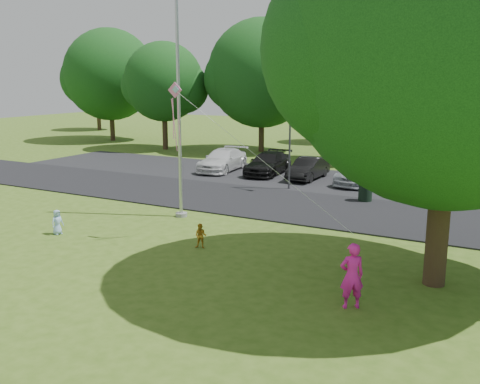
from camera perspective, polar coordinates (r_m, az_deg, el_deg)
The scene contains 14 objects.
ground at distance 17.17m, azimuth -6.06°, elevation -7.73°, with size 120.00×120.00×0.00m, color #3D5F19.
park_road at distance 24.79m, azimuth 5.72°, elevation -1.45°, with size 60.00×6.00×0.06m, color black.
parking_strip at distance 30.77m, azimuth 10.39°, elevation 1.06°, with size 42.00×7.00×0.06m, color black.
flagpole at distance 22.33m, azimuth -6.51°, elevation 7.80°, with size 0.50×0.50×10.00m.
street_lamp at distance 27.83m, azimuth 5.68°, elevation 6.43°, with size 1.42×0.53×5.15m.
trash_can at distance 26.10m, azimuth 13.23°, elevation 0.13°, with size 0.69×0.69×1.09m.
big_tree at distance 15.45m, azimuth 21.38°, elevation 14.86°, with size 9.94×9.43×11.73m.
tree_row at distance 38.29m, azimuth 17.18°, elevation 11.40°, with size 64.35×11.94×10.88m.
horizon_trees at distance 47.47m, azimuth 22.39°, elevation 9.36°, with size 77.46×7.20×7.02m.
parked_cars at distance 30.70m, azimuth 10.84°, elevation 2.33°, with size 17.33×4.99×1.37m.
woman at distance 14.05m, azimuth 11.84°, elevation -8.73°, with size 0.63×0.42×1.74m, color #F520AA.
child_yellow at distance 18.63m, azimuth -4.21°, elevation -4.70°, with size 0.42×0.33×0.87m, color gold.
child_blue at distance 21.33m, azimuth -18.91°, elevation -3.05°, with size 0.46×0.30×0.95m, color #9BC1EE.
kite at distance 18.61m, azimuth -6.43°, elevation 9.05°, with size 7.53×2.97×3.70m.
Camera 1 is at (9.20, -13.29, 5.79)m, focal length 40.00 mm.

